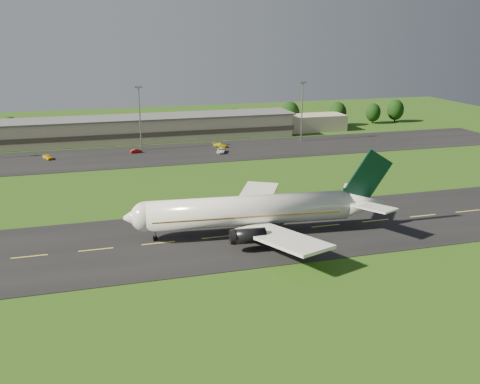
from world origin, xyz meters
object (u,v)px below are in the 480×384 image
object	(u,v)px
light_mast_centre	(139,111)
light_mast_east	(302,104)
service_vehicle_a	(48,157)
service_vehicle_d	(221,145)
airliner	(253,211)
service_vehicle_b	(136,151)
terminal	(140,129)
service_vehicle_c	(221,150)

from	to	relation	value
light_mast_centre	light_mast_east	world-z (taller)	same
service_vehicle_a	service_vehicle_d	xyz separation A→B (m)	(53.72, 2.51, -0.02)
service_vehicle_a	light_mast_east	bearing A→B (deg)	-23.82
airliner	light_mast_east	bearing A→B (deg)	67.32
service_vehicle_d	light_mast_east	bearing A→B (deg)	-48.18
airliner	service_vehicle_d	world-z (taller)	airliner
light_mast_east	service_vehicle_d	xyz separation A→B (m)	(-29.55, -2.92, -11.94)
light_mast_centre	light_mast_east	bearing A→B (deg)	0.00
service_vehicle_b	service_vehicle_d	distance (m)	27.52
terminal	light_mast_east	distance (m)	56.67
light_mast_east	service_vehicle_b	xyz separation A→B (m)	(-57.05, -3.96, -12.04)
terminal	light_mast_east	world-z (taller)	light_mast_east
service_vehicle_a	service_vehicle_c	distance (m)	52.22
terminal	light_mast_east	size ratio (longest dim) A/B	7.13
airliner	terminal	distance (m)	96.95
light_mast_centre	service_vehicle_c	xyz separation A→B (m)	(23.65, -10.93, -11.92)
airliner	terminal	size ratio (longest dim) A/B	0.35
light_mast_east	service_vehicle_b	world-z (taller)	light_mast_east
service_vehicle_b	service_vehicle_c	distance (m)	26.63
light_mast_centre	service_vehicle_d	size ratio (longest dim) A/B	4.23
service_vehicle_b	service_vehicle_d	size ratio (longest dim) A/B	0.76
service_vehicle_d	airliner	bearing A→B (deg)	-153.03
light_mast_east	service_vehicle_d	world-z (taller)	light_mast_east
terminal	service_vehicle_b	xyz separation A→B (m)	(-3.45, -20.14, -3.29)
light_mast_east	service_vehicle_a	xyz separation A→B (m)	(-83.27, -5.43, -11.92)
service_vehicle_b	terminal	bearing A→B (deg)	-19.27
airliner	service_vehicle_c	size ratio (longest dim) A/B	9.86
service_vehicle_d	light_mast_centre	bearing A→B (deg)	119.63
airliner	light_mast_centre	size ratio (longest dim) A/B	2.52
airliner	light_mast_east	distance (m)	90.80
terminal	light_mast_centre	world-z (taller)	light_mast_centre
light_mast_east	service_vehicle_c	bearing A→B (deg)	-160.78
terminal	service_vehicle_a	xyz separation A→B (m)	(-29.68, -21.61, -3.17)
light_mast_east	service_vehicle_b	bearing A→B (deg)	-176.03
airliner	terminal	world-z (taller)	airliner
light_mast_centre	service_vehicle_d	xyz separation A→B (m)	(25.45, -2.92, -11.94)
terminal	light_mast_centre	bearing A→B (deg)	-94.95
airliner	terminal	bearing A→B (deg)	101.86
service_vehicle_b	service_vehicle_a	bearing A→B (deg)	83.65
light_mast_centre	service_vehicle_a	distance (m)	31.16
service_vehicle_c	light_mast_east	bearing A→B (deg)	37.52
terminal	light_mast_centre	xyz separation A→B (m)	(-1.40, -16.18, 8.75)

